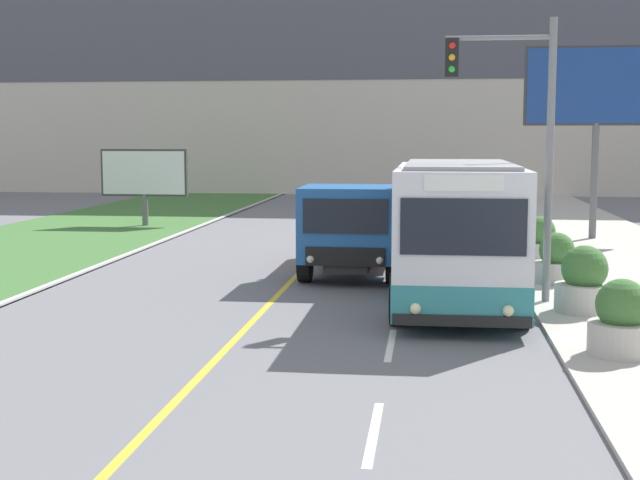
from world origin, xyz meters
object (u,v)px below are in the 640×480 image
traffic_light_mast (519,124)px  billboard_large (597,93)px  planter_round_far (539,242)px  dump_truck (353,230)px  planter_round_third (556,261)px  billboard_small (144,175)px  planter_round_second (584,283)px  planter_round_near (621,321)px  city_bus (458,236)px

traffic_light_mast → billboard_large: bearing=73.0°
planter_round_far → dump_truck: bearing=-152.7°
planter_round_third → planter_round_far: (0.02, 3.53, 0.03)m
billboard_large → planter_round_far: (-2.51, -6.16, -4.36)m
dump_truck → billboard_small: bearing=128.7°
dump_truck → planter_round_second: dump_truck is taller
dump_truck → planter_round_third: bearing=-10.9°
billboard_small → planter_round_far: (14.27, -9.00, -1.40)m
planter_round_second → planter_round_third: (-0.06, 3.53, -0.05)m
dump_truck → planter_round_near: size_ratio=5.06×
billboard_small → planter_round_second: 21.55m
traffic_light_mast → planter_round_third: bearing=64.3°
planter_round_third → traffic_light_mast: bearing=-115.7°
traffic_light_mast → planter_round_second: size_ratio=4.49×
billboard_large → planter_round_far: size_ratio=5.12×
planter_round_third → planter_round_far: planter_round_far is taller
planter_round_near → planter_round_far: size_ratio=0.96×
city_bus → planter_round_third: 4.12m
planter_round_second → planter_round_near: bearing=-89.9°
billboard_small → planter_round_third: bearing=-41.3°
planter_round_near → planter_round_far: bearing=90.3°
city_bus → planter_round_second: size_ratio=4.51×
dump_truck → planter_round_second: 6.76m
planter_round_near → city_bus: bearing=123.0°
planter_round_near → planter_round_third: planter_round_near is taller
planter_round_second → dump_truck: bearing=138.3°
traffic_light_mast → planter_round_near: (1.25, -4.59, -3.19)m
planter_round_third → dump_truck: bearing=169.1°
billboard_small → planter_round_third: billboard_small is taller
billboard_large → planter_round_near: billboard_large is taller
city_bus → billboard_large: (4.96, 12.89, 3.47)m
traffic_light_mast → planter_round_second: traffic_light_mast is taller
city_bus → planter_round_far: bearing=69.9°
city_bus → billboard_large: 14.24m
planter_round_third → planter_round_far: size_ratio=0.94×
planter_round_second → planter_round_far: planter_round_second is taller
planter_round_near → planter_round_second: 3.53m
dump_truck → planter_round_second: (5.03, -4.49, -0.53)m
dump_truck → planter_round_near: (5.03, -8.01, -0.57)m
planter_round_third → billboard_large: bearing=75.4°
billboard_large → planter_round_near: bearing=-98.4°
dump_truck → planter_round_near: bearing=-57.9°
billboard_large → traffic_light_mast: bearing=-107.0°
billboard_small → billboard_large: bearing=-9.6°
city_bus → planter_round_third: city_bus is taller
billboard_small → planter_round_near: bearing=-53.8°
city_bus → planter_round_second: city_bus is taller
billboard_large → billboard_small: bearing=170.4°
planter_round_near → billboard_small: bearing=126.2°
traffic_light_mast → billboard_small: bearing=131.1°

